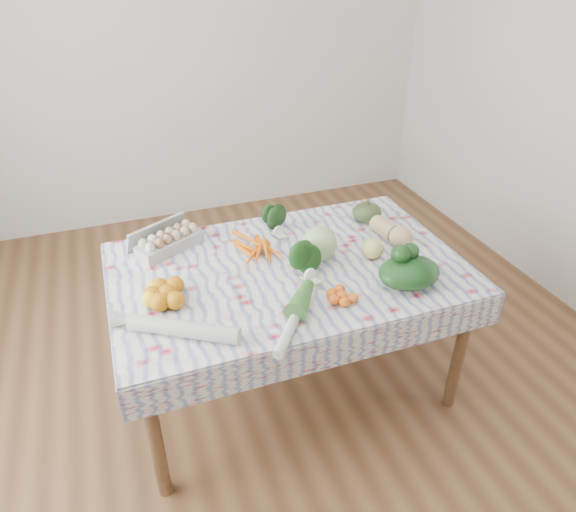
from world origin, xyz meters
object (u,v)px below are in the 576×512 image
at_px(dining_table, 288,281).
at_px(butternut_squash, 392,230).
at_px(cabbage, 319,243).
at_px(grapefruit, 373,248).
at_px(kabocha_squash, 367,212).
at_px(egg_carton, 169,242).

xyz_separation_m(dining_table, butternut_squash, (0.59, 0.05, 0.14)).
distance_m(dining_table, butternut_squash, 0.61).
distance_m(cabbage, butternut_squash, 0.42).
height_order(butternut_squash, grapefruit, butternut_squash).
bearing_deg(dining_table, cabbage, 4.98).
height_order(kabocha_squash, butternut_squash, butternut_squash).
xyz_separation_m(egg_carton, butternut_squash, (1.09, -0.30, 0.01)).
xyz_separation_m(cabbage, butternut_squash, (0.42, 0.04, -0.03)).
height_order(dining_table, cabbage, cabbage).
height_order(kabocha_squash, grapefruit, same).
bearing_deg(butternut_squash, cabbage, 174.15).
bearing_deg(egg_carton, butternut_squash, -43.60).
bearing_deg(egg_carton, cabbage, -54.80).
bearing_deg(grapefruit, egg_carton, 155.62).
bearing_deg(grapefruit, cabbage, 161.64).
height_order(dining_table, kabocha_squash, kabocha_squash).
distance_m(kabocha_squash, grapefruit, 0.39).
bearing_deg(butternut_squash, dining_table, 174.19).
bearing_deg(kabocha_squash, grapefruit, -113.30).
bearing_deg(cabbage, kabocha_squash, 34.21).
bearing_deg(grapefruit, dining_table, 170.73).
xyz_separation_m(cabbage, grapefruit, (0.25, -0.08, -0.03)).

